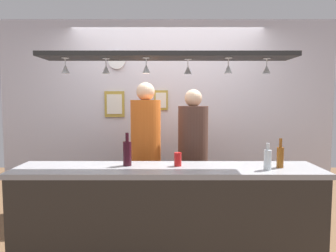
% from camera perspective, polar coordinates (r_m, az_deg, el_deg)
% --- Properties ---
extents(back_wall, '(4.40, 0.06, 2.60)m').
position_cam_1_polar(back_wall, '(4.18, 0.02, 1.26)').
color(back_wall, silver).
rests_on(back_wall, ground_plane).
extents(bar_counter, '(2.70, 0.55, 0.97)m').
position_cam_1_polar(bar_counter, '(2.72, -0.02, -14.59)').
color(bar_counter, '#99999E').
rests_on(bar_counter, ground_plane).
extents(overhead_glass_rack, '(2.20, 0.36, 0.04)m').
position_cam_1_polar(overhead_glass_rack, '(2.79, -0.01, 12.66)').
color(overhead_glass_rack, black).
extents(hanging_wineglass_far_left, '(0.07, 0.07, 0.13)m').
position_cam_1_polar(hanging_wineglass_far_left, '(2.87, -18.13, 9.97)').
color(hanging_wineglass_far_left, silver).
rests_on(hanging_wineglass_far_left, overhead_glass_rack).
extents(hanging_wineglass_left, '(0.07, 0.07, 0.13)m').
position_cam_1_polar(hanging_wineglass_left, '(2.82, -11.15, 10.21)').
color(hanging_wineglass_left, silver).
rests_on(hanging_wineglass_left, overhead_glass_rack).
extents(hanging_wineglass_center_left, '(0.07, 0.07, 0.13)m').
position_cam_1_polar(hanging_wineglass_center_left, '(2.73, -3.90, 10.47)').
color(hanging_wineglass_center_left, silver).
rests_on(hanging_wineglass_center_left, overhead_glass_rack).
extents(hanging_wineglass_center, '(0.07, 0.07, 0.13)m').
position_cam_1_polar(hanging_wineglass_center, '(2.83, 3.76, 10.28)').
color(hanging_wineglass_center, silver).
rests_on(hanging_wineglass_center, overhead_glass_rack).
extents(hanging_wineglass_center_right, '(0.07, 0.07, 0.13)m').
position_cam_1_polar(hanging_wineglass_center_right, '(2.78, 11.05, 10.29)').
color(hanging_wineglass_center_right, silver).
rests_on(hanging_wineglass_center_right, overhead_glass_rack).
extents(hanging_wineglass_right, '(0.07, 0.07, 0.13)m').
position_cam_1_polar(hanging_wineglass_right, '(2.90, 17.66, 9.93)').
color(hanging_wineglass_right, silver).
rests_on(hanging_wineglass_right, overhead_glass_rack).
extents(person_left_orange_shirt, '(0.34, 0.34, 1.75)m').
position_cam_1_polar(person_left_orange_shirt, '(3.56, -3.98, -3.25)').
color(person_left_orange_shirt, '#2D334C').
rests_on(person_left_orange_shirt, ground_plane).
extents(person_right_brown_shirt, '(0.34, 0.34, 1.68)m').
position_cam_1_polar(person_right_brown_shirt, '(3.57, 4.68, -4.04)').
color(person_right_brown_shirt, '#2D334C').
rests_on(person_right_brown_shirt, ground_plane).
extents(bottle_wine_dark_red, '(0.08, 0.08, 0.30)m').
position_cam_1_polar(bottle_wine_dark_red, '(2.85, -7.36, -4.86)').
color(bottle_wine_dark_red, '#380F19').
rests_on(bottle_wine_dark_red, bar_counter).
extents(bottle_soda_clear, '(0.06, 0.06, 0.23)m').
position_cam_1_polar(bottle_soda_clear, '(2.79, 17.81, -5.80)').
color(bottle_soda_clear, silver).
rests_on(bottle_soda_clear, bar_counter).
extents(bottle_beer_amber_tall, '(0.06, 0.06, 0.26)m').
position_cam_1_polar(bottle_beer_amber_tall, '(2.92, 19.91, -5.24)').
color(bottle_beer_amber_tall, brown).
rests_on(bottle_beer_amber_tall, bar_counter).
extents(drink_can, '(0.07, 0.07, 0.12)m').
position_cam_1_polar(drink_can, '(2.82, 1.90, -6.10)').
color(drink_can, red).
rests_on(drink_can, bar_counter).
extents(picture_frame_crest, '(0.18, 0.02, 0.26)m').
position_cam_1_polar(picture_frame_crest, '(4.13, -1.20, 4.73)').
color(picture_frame_crest, '#B29338').
rests_on(picture_frame_crest, back_wall).
extents(picture_frame_caricature, '(0.26, 0.02, 0.34)m').
position_cam_1_polar(picture_frame_caricature, '(4.18, -9.65, 3.97)').
color(picture_frame_caricature, '#B29338').
rests_on(picture_frame_caricature, back_wall).
extents(wall_clock, '(0.22, 0.03, 0.22)m').
position_cam_1_polar(wall_clock, '(4.20, -9.26, 11.70)').
color(wall_clock, white).
rests_on(wall_clock, back_wall).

